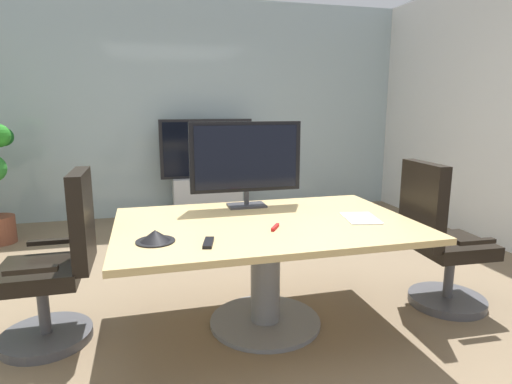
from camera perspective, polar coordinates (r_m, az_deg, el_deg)
name	(u,v)px	position (r m, az deg, el deg)	size (l,w,h in m)	color
ground_plane	(242,319)	(3.14, -1.91, -16.61)	(7.36, 7.36, 0.00)	#7A664C
wall_back_glass_partition	(189,110)	(5.92, -8.97, 10.88)	(6.04, 0.10, 2.86)	#9EB2B7
conference_table	(265,247)	(2.86, 1.28, -7.37)	(1.93, 1.26, 0.73)	tan
office_chair_left	(57,272)	(2.98, -25.16, -9.73)	(0.60, 0.57, 1.09)	#4C4C51
office_chair_right	(440,247)	(3.43, 23.47, -6.84)	(0.61, 0.58, 1.09)	#4C4C51
tv_monitor	(246,159)	(3.17, -1.33, 4.41)	(0.84, 0.18, 0.64)	#333338
wall_display_unit	(207,185)	(5.68, -6.56, 0.91)	(1.20, 0.36, 1.31)	#B7BABC
conference_phone	(155,237)	(2.46, -13.37, -5.84)	(0.22, 0.22, 0.07)	black
remote_control	(208,243)	(2.37, -6.39, -6.76)	(0.05, 0.17, 0.02)	black
whiteboard_marker	(275,227)	(2.65, 2.59, -4.74)	(0.13, 0.02, 0.02)	red
paper_notepad	(361,218)	(2.96, 13.87, -3.43)	(0.21, 0.30, 0.01)	white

